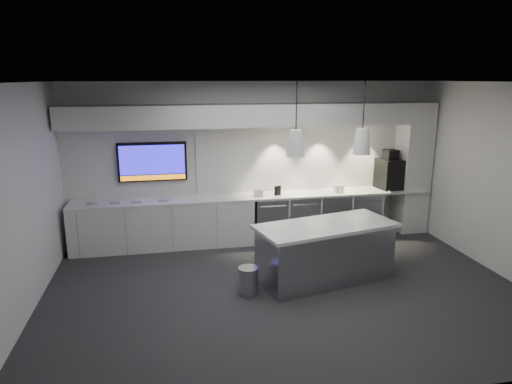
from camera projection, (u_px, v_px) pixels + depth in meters
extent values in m
plane|color=#2A2A2C|center=(285.00, 290.00, 6.78)|extent=(7.00, 7.00, 0.00)
plane|color=black|center=(289.00, 82.00, 6.04)|extent=(7.00, 7.00, 0.00)
plane|color=silver|center=(253.00, 161.00, 8.79)|extent=(7.00, 0.00, 7.00)
plane|color=silver|center=(359.00, 259.00, 4.03)|extent=(7.00, 0.00, 7.00)
plane|color=silver|center=(19.00, 205.00, 5.75)|extent=(0.00, 7.00, 7.00)
plane|color=silver|center=(505.00, 181.00, 7.07)|extent=(0.00, 7.00, 7.00)
cube|color=white|center=(257.00, 196.00, 8.63)|extent=(6.80, 0.65, 0.04)
cube|color=silver|center=(164.00, 224.00, 8.41)|extent=(3.30, 0.63, 0.86)
cube|color=#999BA1|center=(269.00, 218.00, 8.79)|extent=(0.60, 0.61, 0.85)
cube|color=#999BA1|center=(301.00, 216.00, 8.91)|extent=(0.60, 0.61, 0.85)
cube|color=#999BA1|center=(331.00, 215.00, 9.02)|extent=(0.60, 0.61, 0.85)
cube|color=#999BA1|center=(361.00, 213.00, 9.14)|extent=(0.60, 0.61, 0.85)
cube|color=silver|center=(313.00, 157.00, 8.98)|extent=(4.60, 0.03, 1.30)
cube|color=silver|center=(256.00, 115.00, 8.28)|extent=(6.90, 0.60, 0.40)
cube|color=silver|center=(413.00, 168.00, 9.15)|extent=(0.55, 0.55, 2.60)
cube|color=black|center=(152.00, 162.00, 8.37)|extent=(1.25, 0.06, 0.72)
cube|color=#1912B1|center=(152.00, 160.00, 8.33)|extent=(1.17, 0.00, 0.54)
cube|color=orange|center=(153.00, 178.00, 8.41)|extent=(1.17, 0.00, 0.09)
cube|color=#999BA1|center=(325.00, 254.00, 7.03)|extent=(2.15, 1.24, 0.85)
cube|color=white|center=(326.00, 226.00, 6.92)|extent=(2.28, 1.37, 0.05)
cylinder|color=#999BA1|center=(248.00, 281.00, 6.61)|extent=(0.30, 0.30, 0.41)
cube|color=black|center=(389.00, 174.00, 9.09)|extent=(0.48, 0.53, 0.59)
cube|color=black|center=(391.00, 154.00, 8.99)|extent=(0.26, 0.26, 0.19)
cube|color=#999BA1|center=(395.00, 191.00, 8.91)|extent=(0.34, 0.23, 0.03)
cube|color=black|center=(278.00, 191.00, 8.60)|extent=(0.14, 0.07, 0.18)
cube|color=white|center=(259.00, 193.00, 8.49)|extent=(0.18, 0.06, 0.14)
cube|color=#989898|center=(92.00, 203.00, 8.01)|extent=(0.20, 0.20, 0.02)
cube|color=#989898|center=(115.00, 202.00, 8.08)|extent=(0.17, 0.17, 0.02)
cube|color=#989898|center=(137.00, 202.00, 8.13)|extent=(0.17, 0.17, 0.02)
cube|color=#989898|center=(164.00, 200.00, 8.24)|extent=(0.20, 0.20, 0.02)
cone|color=silver|center=(296.00, 143.00, 6.51)|extent=(0.27, 0.27, 0.38)
cylinder|color=black|center=(296.00, 105.00, 6.38)|extent=(0.02, 0.02, 0.70)
cone|color=silver|center=(362.00, 141.00, 6.70)|extent=(0.27, 0.27, 0.38)
cylinder|color=black|center=(364.00, 104.00, 6.57)|extent=(0.02, 0.02, 0.70)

